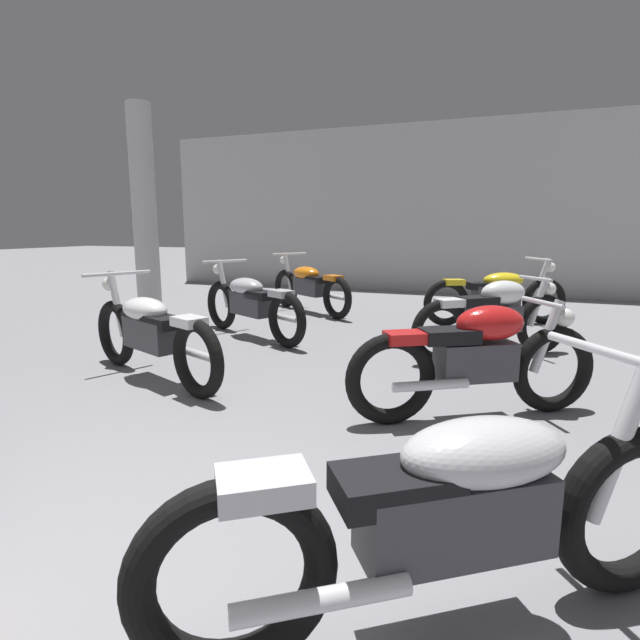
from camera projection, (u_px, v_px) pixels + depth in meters
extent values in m
cube|color=#BCBAB7|center=(436.00, 209.00, 10.79)|extent=(12.91, 0.24, 3.60)
cylinder|color=#BCBAB7|center=(145.00, 214.00, 7.54)|extent=(0.36, 0.36, 3.20)
torus|color=black|center=(116.00, 333.00, 5.13)|extent=(0.66, 0.36, 0.67)
torus|color=black|center=(198.00, 359.00, 4.11)|extent=(0.66, 0.36, 0.67)
cylinder|color=silver|center=(117.00, 304.00, 5.02)|extent=(0.28, 0.17, 0.66)
cube|color=#38383D|center=(152.00, 334.00, 4.60)|extent=(0.70, 0.47, 0.28)
ellipsoid|color=white|center=(145.00, 309.00, 4.63)|extent=(0.68, 0.52, 0.22)
cube|color=black|center=(163.00, 322.00, 4.43)|extent=(0.46, 0.37, 0.10)
cube|color=white|center=(189.00, 322.00, 4.13)|extent=(0.33, 0.29, 0.08)
cylinder|color=silver|center=(117.00, 273.00, 4.92)|extent=(0.29, 0.64, 0.04)
sphere|color=white|center=(109.00, 284.00, 5.08)|extent=(0.14, 0.14, 0.14)
cylinder|color=silver|center=(194.00, 353.00, 4.38)|extent=(0.54, 0.27, 0.07)
torus|color=black|center=(221.00, 305.00, 6.98)|extent=(0.64, 0.41, 0.67)
torus|color=black|center=(287.00, 320.00, 5.87)|extent=(0.64, 0.41, 0.67)
cylinder|color=silver|center=(224.00, 284.00, 6.86)|extent=(0.27, 0.19, 0.66)
cube|color=#38383D|center=(251.00, 304.00, 6.40)|extent=(0.70, 0.52, 0.28)
ellipsoid|color=#B7B7BC|center=(246.00, 286.00, 6.44)|extent=(0.68, 0.56, 0.22)
cube|color=black|center=(261.00, 295.00, 6.22)|extent=(0.47, 0.40, 0.10)
cube|color=#B7B7BC|center=(281.00, 294.00, 5.89)|extent=(0.34, 0.31, 0.08)
cylinder|color=silver|center=(225.00, 261.00, 6.76)|extent=(0.35, 0.62, 0.04)
sphere|color=white|center=(218.00, 269.00, 6.93)|extent=(0.14, 0.14, 0.14)
cylinder|color=silver|center=(283.00, 317.00, 6.14)|extent=(0.52, 0.32, 0.07)
torus|color=black|center=(286.00, 288.00, 8.92)|extent=(0.62, 0.46, 0.67)
torus|color=black|center=(337.00, 298.00, 7.72)|extent=(0.62, 0.46, 0.67)
cylinder|color=silver|center=(288.00, 271.00, 8.80)|extent=(0.27, 0.21, 0.66)
cube|color=#38383D|center=(310.00, 287.00, 8.30)|extent=(0.68, 0.56, 0.28)
ellipsoid|color=orange|center=(306.00, 273.00, 8.34)|extent=(0.68, 0.60, 0.22)
cube|color=black|center=(317.00, 279.00, 8.10)|extent=(0.47, 0.42, 0.10)
cube|color=orange|center=(333.00, 278.00, 7.74)|extent=(0.34, 0.32, 0.08)
cylinder|color=silver|center=(290.00, 254.00, 8.69)|extent=(0.40, 0.59, 0.04)
sphere|color=white|center=(284.00, 260.00, 8.87)|extent=(0.14, 0.14, 0.14)
cylinder|color=silver|center=(334.00, 297.00, 7.99)|extent=(0.50, 0.36, 0.07)
torus|color=black|center=(630.00, 511.00, 1.90)|extent=(0.61, 0.48, 0.67)
torus|color=black|center=(233.00, 579.00, 1.53)|extent=(0.61, 0.48, 0.67)
cylinder|color=silver|center=(622.00, 436.00, 1.83)|extent=(0.26, 0.22, 0.66)
cube|color=#38383D|center=(454.00, 515.00, 1.70)|extent=(0.68, 0.58, 0.28)
ellipsoid|color=#B7B7BC|center=(484.00, 451.00, 1.69)|extent=(0.67, 0.61, 0.22)
cube|color=black|center=(396.00, 485.00, 1.62)|extent=(0.46, 0.43, 0.10)
cube|color=#B7B7BC|center=(263.00, 485.00, 1.50)|extent=(0.34, 0.33, 0.08)
cylinder|color=silver|center=(618.00, 355.00, 1.76)|extent=(0.43, 0.57, 0.04)
cylinder|color=silver|center=(322.00, 600.00, 1.48)|extent=(0.49, 0.38, 0.07)
torus|color=black|center=(553.00, 369.00, 3.81)|extent=(0.63, 0.45, 0.67)
torus|color=black|center=(391.00, 379.00, 3.56)|extent=(0.63, 0.45, 0.67)
cylinder|color=silver|center=(547.00, 336.00, 3.75)|extent=(0.24, 0.19, 0.56)
cube|color=#38383D|center=(475.00, 361.00, 3.67)|extent=(0.61, 0.51, 0.28)
ellipsoid|color=red|center=(490.00, 323.00, 3.64)|extent=(0.59, 0.51, 0.26)
cube|color=black|center=(449.00, 336.00, 3.59)|extent=(0.47, 0.42, 0.10)
cube|color=red|center=(405.00, 337.00, 3.53)|extent=(0.34, 0.32, 0.08)
cylinder|color=silver|center=(542.00, 302.00, 3.69)|extent=(0.29, 0.43, 0.04)
sphere|color=white|center=(565.00, 318.00, 3.75)|extent=(0.14, 0.14, 0.14)
cylinder|color=silver|center=(431.00, 385.00, 3.49)|extent=(0.50, 0.35, 0.07)
torus|color=black|center=(542.00, 324.00, 5.58)|extent=(0.59, 0.51, 0.67)
torus|color=black|center=(440.00, 332.00, 5.19)|extent=(0.59, 0.51, 0.67)
cylinder|color=silver|center=(538.00, 302.00, 5.51)|extent=(0.23, 0.21, 0.56)
cube|color=#38383D|center=(494.00, 319.00, 5.37)|extent=(0.59, 0.55, 0.28)
ellipsoid|color=white|center=(503.00, 293.00, 5.35)|extent=(0.58, 0.55, 0.26)
cube|color=black|center=(477.00, 301.00, 5.26)|extent=(0.46, 0.44, 0.10)
cube|color=white|center=(450.00, 303.00, 5.16)|extent=(0.34, 0.33, 0.08)
cylinder|color=silver|center=(536.00, 278.00, 5.45)|extent=(0.33, 0.39, 0.04)
sphere|color=white|center=(549.00, 289.00, 5.53)|extent=(0.14, 0.14, 0.14)
cylinder|color=silver|center=(468.00, 335.00, 5.14)|extent=(0.47, 0.40, 0.07)
torus|color=black|center=(544.00, 301.00, 7.36)|extent=(0.64, 0.41, 0.67)
torus|color=black|center=(446.00, 303.00, 7.18)|extent=(0.64, 0.41, 0.67)
cylinder|color=silver|center=(541.00, 280.00, 7.29)|extent=(0.27, 0.19, 0.66)
cube|color=#38383D|center=(496.00, 295.00, 7.25)|extent=(0.70, 0.52, 0.28)
ellipsoid|color=yellow|center=(504.00, 280.00, 7.22)|extent=(0.68, 0.57, 0.22)
cube|color=black|center=(482.00, 286.00, 7.20)|extent=(0.47, 0.40, 0.10)
cube|color=yellow|center=(454.00, 282.00, 7.14)|extent=(0.34, 0.31, 0.08)
cylinder|color=silver|center=(538.00, 259.00, 7.23)|extent=(0.35, 0.62, 0.04)
sphere|color=white|center=(551.00, 267.00, 7.28)|extent=(0.14, 0.14, 0.14)
cylinder|color=silver|center=(466.00, 305.00, 7.09)|extent=(0.52, 0.32, 0.07)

